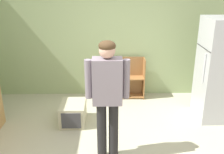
% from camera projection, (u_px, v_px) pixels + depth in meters
% --- Properties ---
extents(back_wall, '(5.20, 0.06, 2.70)m').
position_uv_depth(back_wall, '(112.00, 32.00, 5.28)').
color(back_wall, '#A1B77F').
rests_on(back_wall, ground).
extents(refrigerator, '(0.73, 0.68, 1.78)m').
position_uv_depth(refrigerator, '(221.00, 70.00, 4.47)').
color(refrigerator, '#B7BABF').
rests_on(refrigerator, ground).
extents(bookshelf, '(0.80, 0.28, 0.85)m').
position_uv_depth(bookshelf, '(122.00, 81.00, 5.46)').
color(bookshelf, '#9B6A3A').
rests_on(bookshelf, ground).
extents(standing_person, '(0.57, 0.22, 1.66)m').
position_uv_depth(standing_person, '(107.00, 91.00, 3.35)').
color(standing_person, black).
rests_on(standing_person, ground).
extents(pet_carrier, '(0.42, 0.55, 0.36)m').
position_uv_depth(pet_carrier, '(73.00, 113.00, 4.51)').
color(pet_carrier, beige).
rests_on(pet_carrier, ground).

